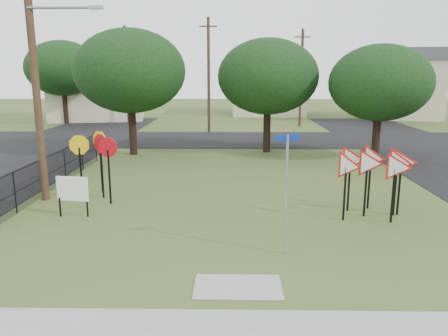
{
  "coord_description": "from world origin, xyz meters",
  "views": [
    {
      "loc": [
        -0.16,
        -11.53,
        4.79
      ],
      "look_at": [
        -0.41,
        3.0,
        1.6
      ],
      "focal_mm": 35.0,
      "sensor_mm": 36.0,
      "label": 1
    }
  ],
  "objects_px": {
    "stop_sign_cluster": "(97,151)",
    "info_board": "(72,190)",
    "yield_sign_cluster": "(375,166)",
    "street_name_sign": "(286,188)"
  },
  "relations": [
    {
      "from": "stop_sign_cluster",
      "to": "info_board",
      "type": "xyz_separation_m",
      "value": [
        -0.21,
        -2.26,
        -0.93
      ]
    },
    {
      "from": "yield_sign_cluster",
      "to": "info_board",
      "type": "relative_size",
      "value": 2.08
    },
    {
      "from": "street_name_sign",
      "to": "yield_sign_cluster",
      "type": "bearing_deg",
      "value": 44.41
    },
    {
      "from": "street_name_sign",
      "to": "info_board",
      "type": "height_order",
      "value": "street_name_sign"
    },
    {
      "from": "street_name_sign",
      "to": "stop_sign_cluster",
      "type": "relative_size",
      "value": 1.29
    },
    {
      "from": "info_board",
      "to": "street_name_sign",
      "type": "bearing_deg",
      "value": -23.94
    },
    {
      "from": "stop_sign_cluster",
      "to": "info_board",
      "type": "height_order",
      "value": "stop_sign_cluster"
    },
    {
      "from": "stop_sign_cluster",
      "to": "yield_sign_cluster",
      "type": "height_order",
      "value": "stop_sign_cluster"
    },
    {
      "from": "yield_sign_cluster",
      "to": "street_name_sign",
      "type": "bearing_deg",
      "value": -135.59
    },
    {
      "from": "yield_sign_cluster",
      "to": "stop_sign_cluster",
      "type": "bearing_deg",
      "value": 168.89
    }
  ]
}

